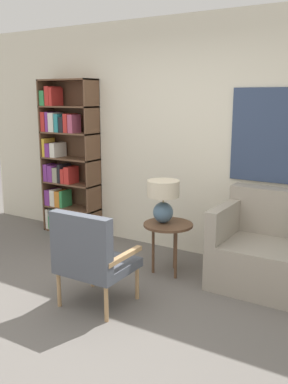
{
  "coord_description": "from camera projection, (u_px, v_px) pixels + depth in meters",
  "views": [
    {
      "loc": [
        2.18,
        -2.41,
        1.82
      ],
      "look_at": [
        0.01,
        1.08,
        0.9
      ],
      "focal_mm": 40.0,
      "sensor_mm": 36.0,
      "label": 1
    }
  ],
  "objects": [
    {
      "name": "bookshelf",
      "position": [
        64.0,
        158.0,
        5.71
      ],
      "size": [
        0.8,
        0.3,
        2.04
      ],
      "color": "brown",
      "rests_on": "ground_plane"
    },
    {
      "name": "wall_back",
      "position": [
        191.0,
        138.0,
        4.87
      ],
      "size": [
        6.4,
        0.08,
        2.7
      ],
      "color": "silver",
      "rests_on": "ground_plane"
    },
    {
      "name": "table_lamp",
      "position": [
        163.0,
        197.0,
        4.37
      ],
      "size": [
        0.33,
        0.33,
        0.44
      ],
      "color": "slate",
      "rests_on": "side_table"
    },
    {
      "name": "side_table",
      "position": [
        168.0,
        229.0,
        4.41
      ],
      "size": [
        0.51,
        0.51,
        0.54
      ],
      "color": "brown",
      "rests_on": "ground_plane"
    },
    {
      "name": "ground_plane",
      "position": [
        74.0,
        323.0,
        3.51
      ],
      "size": [
        14.0,
        14.0,
        0.0
      ],
      "primitive_type": "plane",
      "color": "#66605B"
    },
    {
      "name": "armchair",
      "position": [
        90.0,
        255.0,
        3.67
      ],
      "size": [
        0.61,
        0.57,
        0.88
      ],
      "color": "tan",
      "rests_on": "ground_plane"
    }
  ]
}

